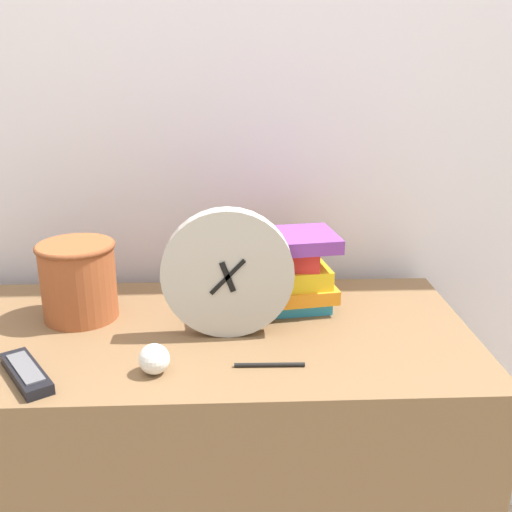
{
  "coord_description": "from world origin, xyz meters",
  "views": [
    {
      "loc": [
        0.12,
        -0.86,
        1.32
      ],
      "look_at": [
        0.17,
        0.32,
        0.92
      ],
      "focal_mm": 42.0,
      "sensor_mm": 36.0,
      "label": 1
    }
  ],
  "objects_px": {
    "desk_clock": "(228,274)",
    "pen": "(270,365)",
    "book_stack": "(278,271)",
    "crumpled_paper_ball": "(154,359)",
    "basket": "(78,278)",
    "tv_remote": "(26,373)"
  },
  "relations": [
    {
      "from": "crumpled_paper_ball",
      "to": "pen",
      "type": "xyz_separation_m",
      "value": [
        0.21,
        0.01,
        -0.02
      ]
    },
    {
      "from": "desk_clock",
      "to": "book_stack",
      "type": "distance_m",
      "value": 0.18
    },
    {
      "from": "basket",
      "to": "crumpled_paper_ball",
      "type": "xyz_separation_m",
      "value": [
        0.19,
        -0.25,
        -0.06
      ]
    },
    {
      "from": "crumpled_paper_ball",
      "to": "pen",
      "type": "relative_size",
      "value": 0.43
    },
    {
      "from": "basket",
      "to": "tv_remote",
      "type": "bearing_deg",
      "value": -98.44
    },
    {
      "from": "desk_clock",
      "to": "pen",
      "type": "distance_m",
      "value": 0.2
    },
    {
      "from": "basket",
      "to": "tv_remote",
      "type": "height_order",
      "value": "basket"
    },
    {
      "from": "book_stack",
      "to": "basket",
      "type": "relative_size",
      "value": 1.58
    },
    {
      "from": "book_stack",
      "to": "crumpled_paper_ball",
      "type": "xyz_separation_m",
      "value": [
        -0.24,
        -0.29,
        -0.06
      ]
    },
    {
      "from": "book_stack",
      "to": "desk_clock",
      "type": "bearing_deg",
      "value": -128.93
    },
    {
      "from": "desk_clock",
      "to": "basket",
      "type": "xyz_separation_m",
      "value": [
        -0.32,
        0.1,
        -0.04
      ]
    },
    {
      "from": "basket",
      "to": "crumpled_paper_ball",
      "type": "height_order",
      "value": "basket"
    },
    {
      "from": "crumpled_paper_ball",
      "to": "basket",
      "type": "bearing_deg",
      "value": 126.86
    },
    {
      "from": "tv_remote",
      "to": "crumpled_paper_ball",
      "type": "relative_size",
      "value": 2.96
    },
    {
      "from": "basket",
      "to": "pen",
      "type": "relative_size",
      "value": 1.29
    },
    {
      "from": "desk_clock",
      "to": "book_stack",
      "type": "height_order",
      "value": "desk_clock"
    },
    {
      "from": "tv_remote",
      "to": "crumpled_paper_ball",
      "type": "bearing_deg",
      "value": 2.19
    },
    {
      "from": "book_stack",
      "to": "crumpled_paper_ball",
      "type": "height_order",
      "value": "book_stack"
    },
    {
      "from": "basket",
      "to": "desk_clock",
      "type": "bearing_deg",
      "value": -17.1
    },
    {
      "from": "pen",
      "to": "tv_remote",
      "type": "bearing_deg",
      "value": -177.15
    },
    {
      "from": "desk_clock",
      "to": "tv_remote",
      "type": "bearing_deg",
      "value": -155.95
    },
    {
      "from": "book_stack",
      "to": "tv_remote",
      "type": "bearing_deg",
      "value": -147.65
    }
  ]
}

